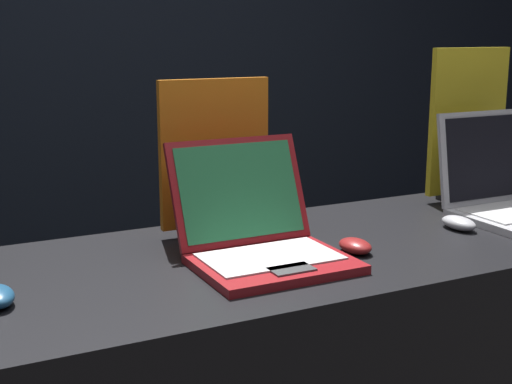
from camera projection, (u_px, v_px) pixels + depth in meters
The scene contains 6 objects.
wall_back at pixel (77, 31), 3.01m from camera, with size 8.00×0.05×2.80m.
laptop_middle at pixel (260, 234), 1.61m from camera, with size 0.33×0.36×0.26m.
mouse_middle at pixel (355, 246), 1.67m from camera, with size 0.07×0.10×0.03m.
promo_stand_middle at pixel (215, 161), 1.80m from camera, with size 0.29×0.07×0.40m.
mouse_back at pixel (459, 223), 1.87m from camera, with size 0.06×0.11×0.03m.
promo_stand_back at pixel (467, 128), 2.16m from camera, with size 0.28×0.07×0.46m.
Camera 1 is at (-0.71, -1.08, 1.40)m, focal length 50.00 mm.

